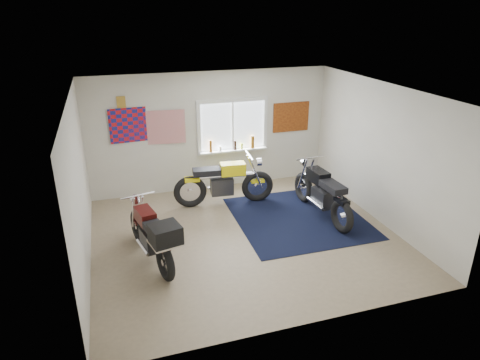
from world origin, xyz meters
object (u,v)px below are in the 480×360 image
object	(u,v)px
yellow_triumph	(224,183)
maroon_tourer	(153,236)
black_chrome_bike	(322,194)
navy_rug	(298,218)

from	to	relation	value
yellow_triumph	maroon_tourer	bearing A→B (deg)	-126.80
yellow_triumph	black_chrome_bike	bearing A→B (deg)	-27.60
yellow_triumph	black_chrome_bike	xyz separation A→B (m)	(1.74, -1.14, -0.00)
black_chrome_bike	maroon_tourer	world-z (taller)	black_chrome_bike
navy_rug	maroon_tourer	distance (m)	3.13
black_chrome_bike	maroon_tourer	bearing A→B (deg)	98.36
navy_rug	black_chrome_bike	distance (m)	0.68
navy_rug	maroon_tourer	xyz separation A→B (m)	(-2.98, -0.78, 0.52)
navy_rug	yellow_triumph	distance (m)	1.74
navy_rug	yellow_triumph	xyz separation A→B (m)	(-1.26, 1.11, 0.47)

